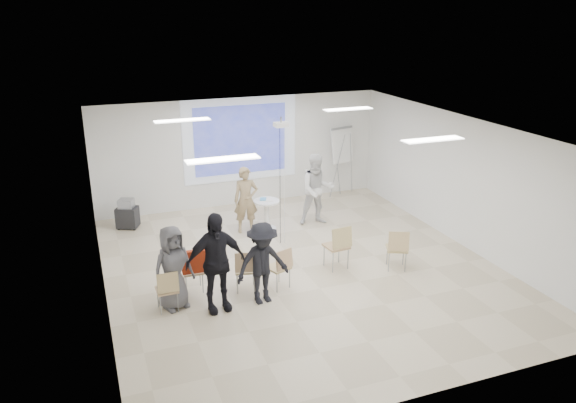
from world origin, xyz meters
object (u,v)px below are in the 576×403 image
object	(u,v)px
chair_right_inner	(338,244)
player_right	(317,186)
chair_far_left	(167,288)
chair_left_inner	(245,267)
player_left	(246,196)
pedestal_table	(267,213)
audience_left	(215,255)
chair_center	(280,265)
flipchart_easel	(342,145)
chair_right_far	(398,246)
laptop	(245,268)
audience_outer	(173,263)
audience_mid	(262,258)
chair_left_mid	(193,269)
av_cart	(127,215)

from	to	relation	value
chair_right_inner	player_right	bearing A→B (deg)	70.51
chair_far_left	chair_left_inner	distance (m)	1.57
player_left	chair_far_left	xyz separation A→B (m)	(-2.46, -3.24, -0.45)
pedestal_table	audience_left	xyz separation A→B (m)	(-2.11, -3.38, 0.64)
chair_center	flipchart_easel	world-z (taller)	flipchart_easel
player_right	chair_right_far	xyz separation A→B (m)	(0.50, -3.10, -0.47)
player_left	laptop	distance (m)	3.07
chair_right_far	chair_center	bearing A→B (deg)	-157.84
pedestal_table	audience_outer	world-z (taller)	audience_outer
chair_center	audience_mid	xyz separation A→B (m)	(-0.49, -0.37, 0.39)
chair_right_inner	player_left	bearing A→B (deg)	108.21
chair_left_mid	laptop	bearing A→B (deg)	-10.53
chair_left_inner	laptop	xyz separation A→B (m)	(0.02, 0.09, -0.05)
audience_outer	av_cart	bearing A→B (deg)	76.13
audience_left	pedestal_table	bearing A→B (deg)	53.04
chair_left_inner	audience_mid	bearing A→B (deg)	-56.24
chair_left_mid	chair_right_inner	xyz separation A→B (m)	(3.08, -0.06, 0.08)
chair_center	chair_right_far	xyz separation A→B (m)	(2.59, -0.09, 0.03)
chair_far_left	chair_right_far	xyz separation A→B (m)	(4.81, 0.02, 0.06)
chair_far_left	audience_outer	xyz separation A→B (m)	(0.14, 0.14, 0.41)
chair_far_left	laptop	world-z (taller)	chair_far_left
chair_left_mid	audience_mid	xyz separation A→B (m)	(1.14, -0.83, 0.41)
player_left	chair_left_mid	xyz separation A→B (m)	(-1.87, -2.67, -0.44)
player_right	chair_right_far	world-z (taller)	player_right
pedestal_table	chair_right_far	size ratio (longest dim) A/B	0.92
chair_far_left	laptop	distance (m)	1.60
player_left	flipchart_easel	distance (m)	3.92
chair_left_inner	chair_right_inner	size ratio (longest dim) A/B	0.88
chair_far_left	chair_center	size ratio (longest dim) A/B	0.95
chair_center	chair_right_far	size ratio (longest dim) A/B	0.94
flipchart_easel	av_cart	size ratio (longest dim) A/B	2.68
chair_right_inner	laptop	world-z (taller)	chair_right_inner
audience_outer	audience_mid	bearing A→B (deg)	-33.39
chair_center	chair_left_mid	bearing A→B (deg)	143.92
pedestal_table	audience_outer	bearing A→B (deg)	-133.07
audience_left	player_right	bearing A→B (deg)	39.10
laptop	av_cart	distance (m)	4.58
player_right	chair_right_inner	world-z (taller)	player_right
player_left	av_cart	size ratio (longest dim) A/B	2.46
pedestal_table	chair_left_mid	distance (m)	3.51
av_cart	laptop	bearing A→B (deg)	-41.58
chair_left_mid	av_cart	size ratio (longest dim) A/B	1.11
chair_left_inner	laptop	world-z (taller)	chair_left_inner
chair_left_inner	laptop	distance (m)	0.11
chair_far_left	chair_center	world-z (taller)	chair_center
chair_left_mid	chair_center	size ratio (longest dim) A/B	0.98
chair_right_inner	av_cart	distance (m)	5.64
audience_outer	chair_right_far	bearing A→B (deg)	-20.70
chair_far_left	av_cart	distance (m)	4.54
chair_far_left	chair_right_inner	size ratio (longest dim) A/B	0.83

